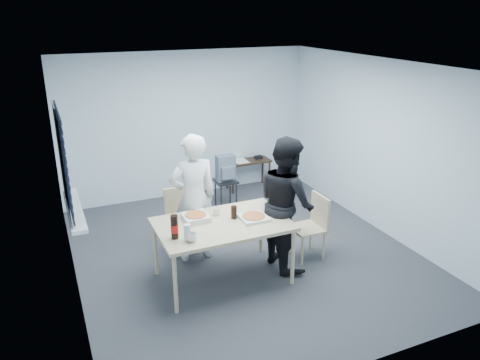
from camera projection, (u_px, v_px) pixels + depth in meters
name	position (u px, v px, depth m)	size (l,w,h in m)	color
room	(65.00, 168.00, 5.67)	(5.00, 5.00, 5.00)	#333237
dining_table	(223.00, 227.00, 5.76)	(1.62, 1.03, 0.79)	tan
chair_far	(181.00, 215.00, 6.63)	(0.42, 0.42, 0.89)	tan
chair_right	(313.00, 222.00, 6.40)	(0.42, 0.42, 0.89)	tan
person_white	(194.00, 198.00, 6.22)	(0.65, 0.42, 1.77)	silver
person_black	(286.00, 203.00, 6.08)	(0.86, 0.47, 1.77)	black
side_table	(248.00, 164.00, 8.86)	(0.84, 0.37, 0.56)	#382119
stool	(226.00, 186.00, 8.03)	(0.36, 0.36, 0.50)	black
backpack	(226.00, 169.00, 7.91)	(0.32, 0.23, 0.44)	slate
pizza_box_a	(196.00, 217.00, 5.80)	(0.31, 0.31, 0.08)	silver
pizza_box_b	(254.00, 217.00, 5.83)	(0.34, 0.34, 0.05)	silver
mug_a	(191.00, 237.00, 5.27)	(0.12, 0.12, 0.10)	white
mug_b	(216.00, 211.00, 5.94)	(0.10, 0.10, 0.09)	white
cola_glass	(234.00, 212.00, 5.83)	(0.07, 0.07, 0.16)	black
soda_bottle	(174.00, 227.00, 5.30)	(0.09, 0.09, 0.28)	black
plastic_cups	(187.00, 232.00, 5.28)	(0.08, 0.08, 0.19)	silver
rubber_band	(250.00, 229.00, 5.57)	(0.06, 0.06, 0.00)	red
papers	(241.00, 161.00, 8.80)	(0.24, 0.33, 0.01)	white
black_box	(258.00, 157.00, 8.92)	(0.14, 0.10, 0.06)	black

